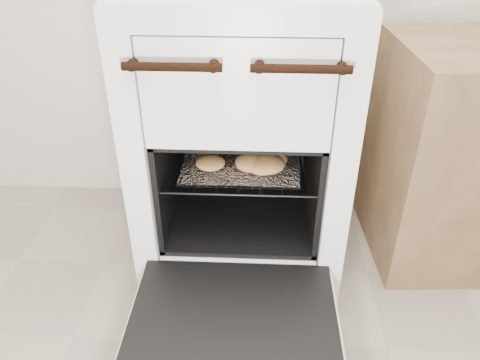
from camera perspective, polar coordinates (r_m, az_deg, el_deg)
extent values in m
cube|color=silver|center=(1.61, 0.29, 5.27)|extent=(0.65, 0.69, 1.00)
cylinder|color=black|center=(1.14, -8.31, 13.48)|extent=(0.24, 0.02, 0.02)
cylinder|color=black|center=(1.13, 7.46, 13.27)|extent=(0.24, 0.02, 0.02)
cube|color=black|center=(1.33, -0.83, -16.82)|extent=(0.56, 0.43, 0.03)
cube|color=silver|center=(1.35, -0.83, -17.37)|extent=(0.59, 0.46, 0.02)
cylinder|color=black|center=(1.58, -8.36, 2.84)|extent=(0.01, 0.46, 0.01)
cylinder|color=black|center=(1.56, 8.76, 2.43)|extent=(0.01, 0.46, 0.01)
cylinder|color=black|center=(1.37, -0.26, -1.85)|extent=(0.47, 0.01, 0.01)
cylinder|color=black|center=(1.74, 0.48, 6.21)|extent=(0.47, 0.01, 0.01)
cylinder|color=black|center=(1.57, -7.00, 2.81)|extent=(0.01, 0.43, 0.01)
cylinder|color=black|center=(1.56, -4.64, 2.77)|extent=(0.01, 0.43, 0.01)
cylinder|color=black|center=(1.55, -2.25, 2.72)|extent=(0.01, 0.43, 0.01)
cylinder|color=black|center=(1.55, 0.15, 2.66)|extent=(0.01, 0.43, 0.01)
cylinder|color=black|center=(1.55, 2.56, 2.60)|extent=(0.01, 0.43, 0.01)
cylinder|color=black|center=(1.55, 4.97, 2.54)|extent=(0.01, 0.43, 0.01)
cylinder|color=black|center=(1.55, 7.37, 2.47)|extent=(0.01, 0.43, 0.01)
cube|color=white|center=(1.53, 0.12, 2.47)|extent=(0.37, 0.33, 0.01)
ellipsoid|color=#E09A59|center=(1.45, 2.70, 1.83)|extent=(0.13, 0.13, 0.05)
ellipsoid|color=#E09A59|center=(1.47, -3.64, 2.15)|extent=(0.12, 0.12, 0.04)
ellipsoid|color=#E09A59|center=(1.48, 3.89, 2.58)|extent=(0.14, 0.14, 0.04)
ellipsoid|color=#E09A59|center=(1.60, -1.69, 5.19)|extent=(0.16, 0.16, 0.05)
ellipsoid|color=#E09A59|center=(1.46, 1.26, 2.17)|extent=(0.12, 0.12, 0.05)
ellipsoid|color=#E09A59|center=(1.45, 3.32, 2.03)|extent=(0.13, 0.13, 0.05)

